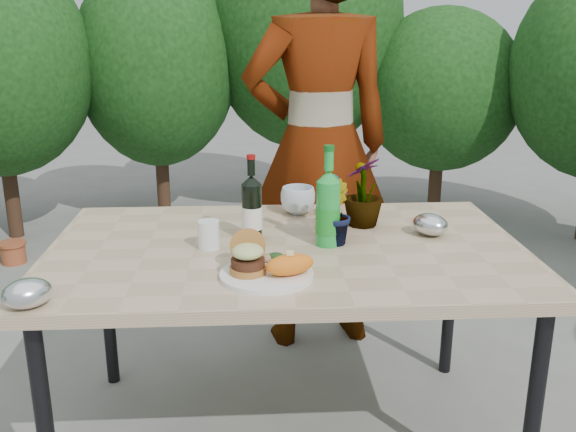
{
  "coord_description": "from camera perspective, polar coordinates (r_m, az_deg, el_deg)",
  "views": [
    {
      "loc": [
        -0.11,
        -2.04,
        1.48
      ],
      "look_at": [
        0.0,
        -0.08,
        0.88
      ],
      "focal_mm": 40.0,
      "sensor_mm": 36.0,
      "label": 1
    }
  ],
  "objects": [
    {
      "name": "grilled_veg",
      "position": [
        1.99,
        -1.49,
        -3.68
      ],
      "size": [
        0.08,
        0.05,
        0.03
      ],
      "color": "olive",
      "rests_on": "dinner_plate"
    },
    {
      "name": "blue_bowl",
      "position": [
        2.51,
        0.89,
        1.4
      ],
      "size": [
        0.17,
        0.17,
        0.11
      ],
      "primitive_type": "imported",
      "rotation": [
        0.0,
        0.0,
        -0.34
      ],
      "color": "silver",
      "rests_on": "patio_table"
    },
    {
      "name": "shrub_hedge",
      "position": [
        3.75,
        0.79,
        12.14
      ],
      "size": [
        6.88,
        5.24,
        2.35
      ],
      "color": "#382316",
      "rests_on": "ground"
    },
    {
      "name": "person",
      "position": [
        2.89,
        2.74,
        6.26
      ],
      "size": [
        0.75,
        0.56,
        1.88
      ],
      "primitive_type": "imported",
      "rotation": [
        0.0,
        0.0,
        3.31
      ],
      "color": "#A26451",
      "rests_on": "ground"
    },
    {
      "name": "sparkling_water",
      "position": [
        2.15,
        3.57,
        0.59
      ],
      "size": [
        0.08,
        0.08,
        0.34
      ],
      "rotation": [
        0.0,
        0.0,
        0.16
      ],
      "color": "green",
      "rests_on": "patio_table"
    },
    {
      "name": "seedling_right",
      "position": [
        2.36,
        6.73,
        2.14
      ],
      "size": [
        0.2,
        0.2,
        0.26
      ],
      "primitive_type": "imported",
      "rotation": [
        0.0,
        0.0,
        4.0
      ],
      "color": "#2F6020",
      "rests_on": "patio_table"
    },
    {
      "name": "seedling_left",
      "position": [
        2.27,
        4.08,
        1.35
      ],
      "size": [
        0.13,
        0.15,
        0.24
      ],
      "primitive_type": "imported",
      "rotation": [
        0.0,
        0.0,
        1.08
      ],
      "color": "#275B1F",
      "rests_on": "patio_table"
    },
    {
      "name": "patio_table",
      "position": [
        2.19,
        -0.12,
        -4.07
      ],
      "size": [
        1.6,
        1.0,
        0.75
      ],
      "color": "tan",
      "rests_on": "ground"
    },
    {
      "name": "plastic_cup",
      "position": [
        2.15,
        -7.07,
        -1.65
      ],
      "size": [
        0.07,
        0.07,
        0.09
      ],
      "primitive_type": "cylinder",
      "color": "white",
      "rests_on": "patio_table"
    },
    {
      "name": "seedling_mid",
      "position": [
        2.17,
        4.09,
        0.32
      ],
      "size": [
        0.15,
        0.16,
        0.22
      ],
      "primitive_type": "imported",
      "rotation": [
        0.0,
        0.0,
        2.26
      ],
      "color": "#26551D",
      "rests_on": "patio_table"
    },
    {
      "name": "foil_packet_right",
      "position": [
        2.32,
        12.51,
        -0.75
      ],
      "size": [
        0.17,
        0.17,
        0.08
      ],
      "primitive_type": "ellipsoid",
      "rotation": [
        0.0,
        0.0,
        2.28
      ],
      "color": "silver",
      "rests_on": "patio_table"
    },
    {
      "name": "wine_bottle",
      "position": [
        2.21,
        -3.23,
        0.64
      ],
      "size": [
        0.07,
        0.07,
        0.3
      ],
      "rotation": [
        0.0,
        0.0,
        -0.06
      ],
      "color": "black",
      "rests_on": "patio_table"
    },
    {
      "name": "foil_packet_left",
      "position": [
        1.84,
        -22.16,
        -6.38
      ],
      "size": [
        0.17,
        0.16,
        0.08
      ],
      "primitive_type": "ellipsoid",
      "rotation": [
        0.0,
        0.0,
        0.55
      ],
      "color": "silver",
      "rests_on": "patio_table"
    },
    {
      "name": "dinner_plate",
      "position": [
        1.91,
        -1.91,
        -5.24
      ],
      "size": [
        0.28,
        0.28,
        0.01
      ],
      "primitive_type": "cylinder",
      "color": "white",
      "rests_on": "patio_table"
    },
    {
      "name": "burger_stack",
      "position": [
        1.91,
        -3.6,
        -3.58
      ],
      "size": [
        0.11,
        0.16,
        0.11
      ],
      "color": "#B7722D",
      "rests_on": "dinner_plate"
    },
    {
      "name": "terracotta_pot",
      "position": [
        4.42,
        -23.23,
        -2.97
      ],
      "size": [
        0.17,
        0.17,
        0.14
      ],
      "color": "#A04A29",
      "rests_on": "ground"
    },
    {
      "name": "sweet_potato",
      "position": [
        1.88,
        0.17,
        -4.34
      ],
      "size": [
        0.17,
        0.12,
        0.06
      ],
      "primitive_type": "ellipsoid",
      "rotation": [
        0.0,
        0.0,
        0.35
      ],
      "color": "orange",
      "rests_on": "dinner_plate"
    }
  ]
}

